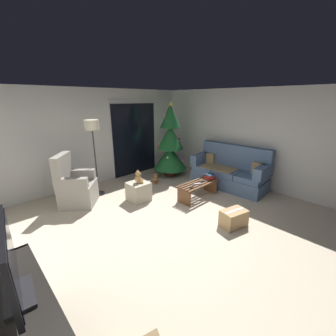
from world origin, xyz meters
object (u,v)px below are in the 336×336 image
Objects in this scene: remote_graphite at (202,181)px; remote_silver at (197,184)px; cell_phone at (211,174)px; floor_lamp at (93,132)px; couch at (230,172)px; ottoman at (139,191)px; cardboard_box_taped_mid_floor at (234,218)px; television at (11,263)px; book_stack at (210,177)px; remote_black at (192,187)px; coffee_table at (198,188)px; teddy_bear_chestnut_by_tree at (156,179)px; christmas_tree at (170,144)px; teddy_bear_honey at (138,178)px; armchair at (75,187)px.

remote_graphite and remote_silver have the same top height.
floor_lamp is (-1.99, 1.86, 1.00)m from cell_phone.
couch is 2.45m from ottoman.
remote_silver is (-1.25, 0.07, -0.02)m from couch.
television is at bearing 179.57° from cardboard_box_taped_mid_floor.
remote_graphite is 1.51m from ottoman.
floor_lamp is at bearing 137.08° from book_stack.
floor_lamp is (-1.28, 1.88, 1.12)m from remote_black.
couch is 1.80× the size of coffee_table.
teddy_bear_chestnut_by_tree is (0.98, 0.55, -0.09)m from ottoman.
remote_black is (-1.47, 0.04, -0.02)m from couch.
remote_black is (-0.22, -0.02, 0.00)m from remote_silver.
floor_lamp reaches higher than ottoman.
christmas_tree reaches higher than teddy_bear_chestnut_by_tree.
teddy_bear_honey is at bearing 156.91° from couch.
cell_phone is at bearing -89.83° from book_stack.
christmas_tree reaches higher than ottoman.
couch is 12.66× the size of remote_silver.
teddy_bear_honey is at bearing 142.52° from coffee_table.
cardboard_box_taped_mid_floor is (-0.15, -1.13, -0.23)m from remote_black.
teddy_bear_honey is (-0.99, 0.89, 0.17)m from remote_silver.
remote_black is 0.55× the size of teddy_bear_honey.
teddy_bear_chestnut_by_tree is at bearing 34.60° from remote_silver.
couch is at bearing -27.69° from armchair.
book_stack is at bearing -6.63° from coffee_table.
coffee_table is at bearing -111.43° from christmas_tree.
television is 1.91× the size of ottoman.
christmas_tree is 1.91m from teddy_bear_honey.
coffee_table is at bearing 173.37° from book_stack.
christmas_tree is (0.62, 1.59, 0.70)m from coffee_table.
remote_graphite is 4.04m from television.
remote_silver is 0.59× the size of book_stack.
teddy_bear_honey is at bearing -156.39° from christmas_tree.
teddy_bear_honey is 1.20m from teddy_bear_chestnut_by_tree.
cell_phone is (0.71, 0.02, 0.13)m from remote_black.
teddy_bear_chestnut_by_tree is at bearing 95.03° from coffee_table.
teddy_bear_honey is at bearing -37.48° from ottoman.
christmas_tree is 2.02m from ottoman.
teddy_bear_chestnut_by_tree is (2.07, -0.24, -0.28)m from armchair.
cardboard_box_taped_mid_floor is (1.72, -2.84, -0.25)m from armchair.
book_stack is (0.71, 0.03, 0.05)m from remote_black.
television is at bearing -162.13° from coffee_table.
ottoman is 0.83× the size of cardboard_box_taped_mid_floor.
christmas_tree is (0.24, 1.63, 0.52)m from book_stack.
teddy_bear_chestnut_by_tree is at bearing 29.30° from ottoman.
book_stack is at bearing 79.59° from cell_phone.
cell_phone is at bearing -31.21° from teddy_bear_honey.
remote_silver is 0.29× the size of cardboard_box_taped_mid_floor.
armchair is (-3.34, 1.75, 0.00)m from couch.
cardboard_box_taped_mid_floor is (3.20, -0.02, -0.94)m from television.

